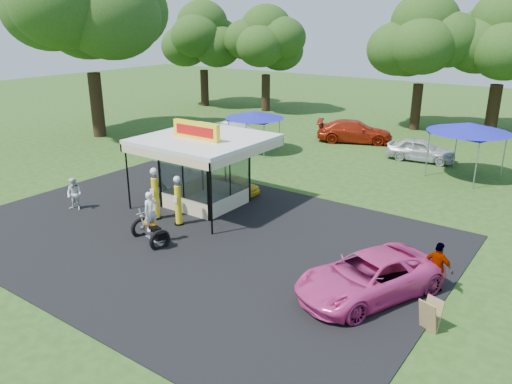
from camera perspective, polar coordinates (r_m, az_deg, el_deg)
ground at (r=19.85m, az=-10.86°, el=-6.82°), size 120.00×120.00×0.00m
asphalt_apron at (r=21.12m, az=-6.95°, el=-4.89°), size 20.00×14.00×0.04m
gas_station_kiosk at (r=23.84m, az=-5.85°, el=2.53°), size 5.40×5.40×4.18m
gas_pump_left at (r=22.65m, az=-11.43°, el=-0.34°), size 0.45×0.45×2.42m
gas_pump_right at (r=21.86m, az=-8.90°, el=-1.12°), size 0.42×0.42×2.26m
motorcycle at (r=20.35m, az=-11.92°, el=-3.47°), size 2.02×1.34×2.29m
spare_tires at (r=25.66m, az=-11.03°, el=0.20°), size 0.97×0.89×0.79m
a_frame_sign at (r=15.66m, az=19.26°, el=-13.15°), size 0.60×0.64×0.99m
kiosk_car at (r=25.85m, az=-2.54°, el=0.92°), size 2.82×1.13×0.96m
pink_sedan at (r=16.78m, az=12.77°, el=-9.37°), size 4.22×5.62×1.42m
spectator_west at (r=24.91m, az=-20.06°, el=-0.24°), size 0.90×0.78×1.58m
spectator_east_b at (r=17.54m, az=20.06°, el=-8.14°), size 1.11×0.62×1.78m
bg_car_a at (r=37.28m, az=-2.51°, el=6.99°), size 4.31×1.88×1.38m
bg_car_b at (r=37.34m, az=11.20°, el=6.82°), size 5.87×4.16×1.58m
bg_car_c at (r=33.38m, az=18.32°, el=4.60°), size 4.34×2.14×1.42m
tent_west at (r=33.58m, az=-0.16°, el=8.80°), size 3.96×3.96×2.77m
tent_east at (r=30.24m, az=23.18°, el=6.76°), size 4.52×4.52×3.16m
oak_far_a at (r=52.20m, az=-6.08°, el=16.79°), size 8.52×8.52×10.10m
oak_far_b at (r=48.84m, az=1.16°, el=16.39°), size 8.08×8.08×9.63m
oak_far_c at (r=42.27m, az=18.50°, el=15.56°), size 8.78×8.78×10.34m
oak_far_d at (r=43.09m, az=26.41°, el=14.82°), size 8.82×8.82×10.50m
oak_near at (r=39.59m, az=-18.71°, el=18.68°), size 12.27×12.27×14.13m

